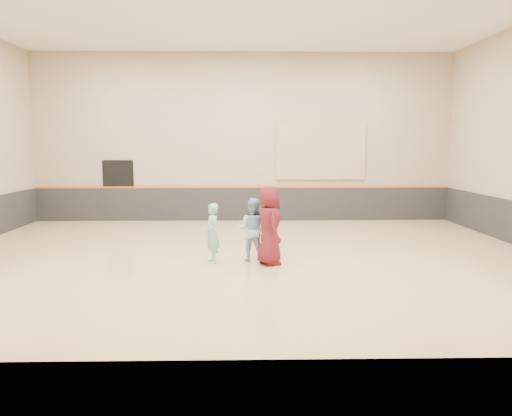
{
  "coord_description": "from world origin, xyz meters",
  "views": [
    {
      "loc": [
        0.07,
        -12.06,
        2.7
      ],
      "look_at": [
        0.34,
        0.4,
        1.15
      ],
      "focal_mm": 35.0,
      "sensor_mm": 36.0,
      "label": 1
    }
  ],
  "objects_px": {
    "instructor": "(253,230)",
    "young_man": "(269,225)",
    "girl": "(212,233)",
    "spare_racket": "(210,233)"
  },
  "relations": [
    {
      "from": "girl",
      "to": "young_man",
      "type": "bearing_deg",
      "value": 65.09
    },
    {
      "from": "young_man",
      "to": "spare_racket",
      "type": "height_order",
      "value": "young_man"
    },
    {
      "from": "instructor",
      "to": "young_man",
      "type": "bearing_deg",
      "value": 159.03
    },
    {
      "from": "instructor",
      "to": "young_man",
      "type": "distance_m",
      "value": 0.51
    },
    {
      "from": "girl",
      "to": "instructor",
      "type": "relative_size",
      "value": 0.93
    },
    {
      "from": "instructor",
      "to": "young_man",
      "type": "height_order",
      "value": "young_man"
    },
    {
      "from": "girl",
      "to": "young_man",
      "type": "distance_m",
      "value": 1.34
    },
    {
      "from": "girl",
      "to": "young_man",
      "type": "relative_size",
      "value": 0.77
    },
    {
      "from": "girl",
      "to": "instructor",
      "type": "bearing_deg",
      "value": 81.88
    },
    {
      "from": "spare_racket",
      "to": "girl",
      "type": "bearing_deg",
      "value": -85.28
    }
  ]
}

